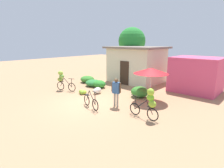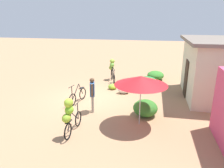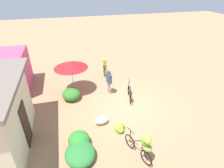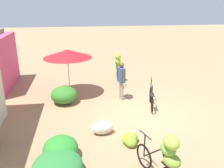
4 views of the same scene
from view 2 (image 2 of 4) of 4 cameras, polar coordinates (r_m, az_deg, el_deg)
The scene contains 13 objects.
ground_plane at distance 11.60m, azimuth -6.29°, elevation -3.93°, with size 60.00×60.00×0.00m, color #A67B57.
building_low at distance 12.61m, azimuth 27.33°, elevation 3.54°, with size 4.76×3.97×3.15m.
hedge_bush_front_left at distance 15.26m, azimuth 11.57°, elevation 2.30°, with size 1.29×1.15×0.60m, color #387D2B.
hedge_bush_front_right at distance 13.89m, azimuth 9.41°, elevation 0.77°, with size 1.40×1.24×0.54m, color #2D7836.
hedge_bush_mid at distance 13.19m, azimuth 9.17°, elevation -0.00°, with size 1.05×0.95×0.59m, color #2D822B.
hedge_bush_by_door at distance 9.65m, azimuth 8.90°, elevation -6.35°, with size 1.16×1.09×0.71m, color #337929.
market_umbrella at distance 8.30m, azimuth 7.76°, elevation 0.94°, with size 2.09×2.09×2.06m.
bicycle_leftmost at distance 14.67m, azimuth 0.04°, elevation 4.36°, with size 1.59×0.73×1.46m.
bicycle_near_pile at distance 11.06m, azimuth -9.17°, elevation -3.18°, with size 1.58×0.40×1.03m.
bicycle_center_loaded at distance 7.90m, azimuth -11.26°, elevation -7.98°, with size 1.63×0.41×1.52m.
banana_pile_on_ground at distance 13.02m, azimuth 0.15°, elevation -0.71°, with size 0.73×0.64×0.31m.
produce_sack at distance 12.26m, azimuth 3.15°, elevation -1.54°, with size 0.70×0.44×0.44m, color silver.
person_vendor at distance 9.71m, azimuth -5.28°, elevation -1.98°, with size 0.57×0.29×1.63m.
Camera 2 is at (10.29, 3.27, 4.24)m, focal length 34.19 mm.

